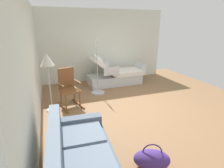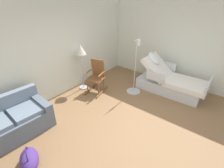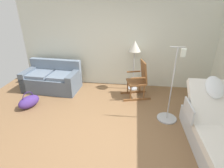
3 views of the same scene
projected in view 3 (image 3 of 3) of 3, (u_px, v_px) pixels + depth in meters
The scene contains 8 objects.
ground_plane at pixel (104, 133), 3.73m from camera, with size 7.06×7.06×0.00m, color olive.
back_wall at pixel (117, 42), 5.34m from camera, with size 5.84×0.10×2.70m, color silver.
hospital_bed at pixel (220, 137), 3.17m from camera, with size 1.06×2.08×1.19m.
couch at pixel (52, 80), 5.43m from camera, with size 1.65×0.95×0.85m.
rocking_chair at pixel (139, 80), 4.91m from camera, with size 0.86×0.65×1.05m.
floor_lamp at pixel (135, 50), 5.04m from camera, with size 0.34×0.34×1.48m.
duffel_bag at pixel (29, 102), 4.57m from camera, with size 0.52×0.64×0.43m.
iv_pole at pixel (168, 110), 4.06m from camera, with size 0.44×0.44×1.69m.
Camera 3 is at (0.52, -2.89, 2.52)m, focal length 28.84 mm.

